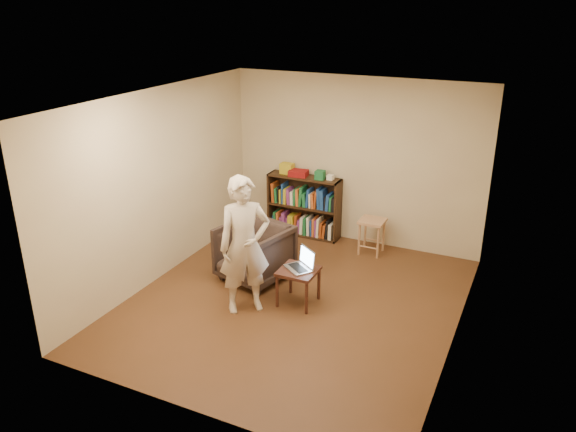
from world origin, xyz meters
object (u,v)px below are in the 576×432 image
at_px(bookshelf, 304,209).
at_px(armchair, 254,253).
at_px(stool, 372,226).
at_px(side_table, 298,275).
at_px(person, 245,245).
at_px(laptop, 302,264).

height_order(bookshelf, armchair, bookshelf).
xyz_separation_m(stool, side_table, (-0.39, -1.86, -0.04)).
bearing_deg(bookshelf, armchair, -89.56).
bearing_deg(bookshelf, person, -83.19).
distance_m(armchair, person, 0.93).
bearing_deg(stool, side_table, -101.77).
distance_m(stool, armchair, 1.93).
distance_m(side_table, person, 0.82).
bearing_deg(stool, laptop, -101.48).
xyz_separation_m(bookshelf, person, (0.30, -2.48, 0.43)).
bearing_deg(stool, bookshelf, 169.66).
bearing_deg(side_table, stool, 78.23).
bearing_deg(laptop, armchair, -163.08).
height_order(bookshelf, side_table, bookshelf).
relative_size(stool, person, 0.31).
height_order(stool, person, person).
relative_size(bookshelf, side_table, 2.53).
xyz_separation_m(bookshelf, laptop, (0.85, -2.02, 0.10)).
bearing_deg(person, armchair, 68.05).
bearing_deg(bookshelf, side_table, -68.20).
distance_m(bookshelf, person, 2.53).
bearing_deg(person, laptop, -3.32).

